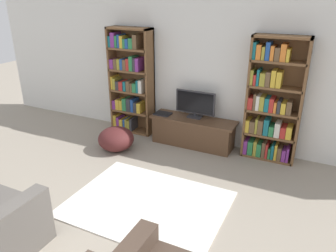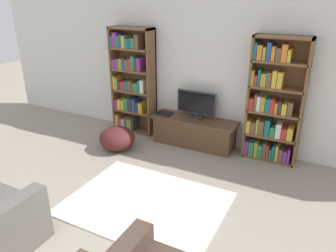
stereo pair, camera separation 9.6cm
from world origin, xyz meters
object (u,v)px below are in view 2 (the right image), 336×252
Objects in this scene: television at (196,104)px; beanbag_ottoman at (117,138)px; bookshelf_right at (273,105)px; laptop at (164,114)px; bookshelf_left at (132,81)px; tv_stand at (194,132)px.

television is 1.47m from beanbag_ottoman.
laptop is (-1.81, -0.15, -0.40)m from bookshelf_right.
bookshelf_left is 2.78× the size of television.
bookshelf_right reaches higher than beanbag_ottoman.
bookshelf_left is 0.89m from laptop.
bookshelf_right is 1.31× the size of tv_stand.
bookshelf_left is at bearing 103.91° from beanbag_ottoman.
tv_stand is 2.45× the size of beanbag_ottoman.
bookshelf_right is at bearing 4.81° from tv_stand.
laptop reaches higher than tv_stand.
bookshelf_left is 2.55m from bookshelf_right.
beanbag_ottoman is at bearing -159.92° from bookshelf_right.
beanbag_ottoman is at bearing -145.64° from tv_stand.
bookshelf_right is 2.59m from beanbag_ottoman.
bookshelf_right is (2.55, -0.00, -0.06)m from bookshelf_left.
bookshelf_left is at bearing 178.14° from television.
beanbag_ottoman is (0.21, -0.86, -0.77)m from bookshelf_left.
laptop is 0.94m from beanbag_ottoman.
bookshelf_left is 1.17m from beanbag_ottoman.
beanbag_ottoman is (-2.34, -0.86, -0.71)m from bookshelf_right.
tv_stand is at bearing 4.27° from laptop.
bookshelf_left is 1.33m from television.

